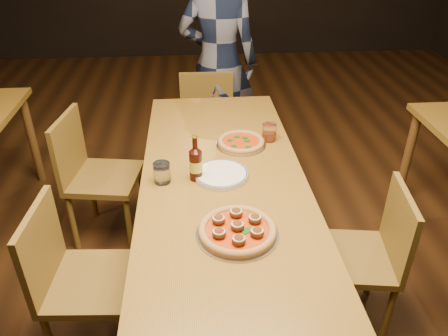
{
  "coord_description": "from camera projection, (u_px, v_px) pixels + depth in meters",
  "views": [
    {
      "loc": [
        -0.14,
        -1.81,
        1.89
      ],
      "look_at": [
        0.0,
        -0.05,
        0.82
      ],
      "focal_mm": 35.0,
      "sensor_mm": 36.0,
      "label": 1
    }
  ],
  "objects": [
    {
      "name": "ground",
      "position": [
        223.0,
        284.0,
        2.54
      ],
      "size": [
        9.0,
        9.0,
        0.0
      ],
      "primitive_type": "plane",
      "color": "black"
    },
    {
      "name": "table_main",
      "position": [
        223.0,
        187.0,
        2.18
      ],
      "size": [
        0.8,
        2.0,
        0.75
      ],
      "color": "brown",
      "rests_on": "ground"
    },
    {
      "name": "chair_main_nw",
      "position": [
        92.0,
        281.0,
        1.98
      ],
      "size": [
        0.43,
        0.43,
        0.86
      ],
      "primitive_type": null,
      "rotation": [
        0.0,
        0.0,
        1.5
      ],
      "color": "brown",
      "rests_on": "ground"
    },
    {
      "name": "chair_main_sw",
      "position": [
        104.0,
        177.0,
        2.71
      ],
      "size": [
        0.47,
        0.47,
        0.88
      ],
      "primitive_type": null,
      "rotation": [
        0.0,
        0.0,
        1.42
      ],
      "color": "brown",
      "rests_on": "ground"
    },
    {
      "name": "chair_main_e",
      "position": [
        353.0,
        256.0,
        2.13
      ],
      "size": [
        0.44,
        0.44,
        0.83
      ],
      "primitive_type": null,
      "rotation": [
        0.0,
        0.0,
        -1.72
      ],
      "color": "brown",
      "rests_on": "ground"
    },
    {
      "name": "chair_end",
      "position": [
        208.0,
        131.0,
        3.27
      ],
      "size": [
        0.41,
        0.41,
        0.86
      ],
      "primitive_type": null,
      "rotation": [
        0.0,
        0.0,
        -0.02
      ],
      "color": "brown",
      "rests_on": "ground"
    },
    {
      "name": "pizza_meatball",
      "position": [
        237.0,
        230.0,
        1.75
      ],
      "size": [
        0.34,
        0.34,
        0.06
      ],
      "rotation": [
        0.0,
        0.0,
        0.22
      ],
      "color": "#B7B7BF",
      "rests_on": "table_main"
    },
    {
      "name": "pizza_margherita",
      "position": [
        241.0,
        142.0,
        2.4
      ],
      "size": [
        0.28,
        0.28,
        0.04
      ],
      "rotation": [
        0.0,
        0.0,
        -0.15
      ],
      "color": "#B7B7BF",
      "rests_on": "table_main"
    },
    {
      "name": "plate_stack",
      "position": [
        221.0,
        175.0,
        2.12
      ],
      "size": [
        0.26,
        0.26,
        0.03
      ],
      "primitive_type": "cylinder",
      "color": "white",
      "rests_on": "table_main"
    },
    {
      "name": "beer_bottle",
      "position": [
        196.0,
        164.0,
        2.07
      ],
      "size": [
        0.06,
        0.06,
        0.23
      ],
      "rotation": [
        0.0,
        0.0,
        -0.4
      ],
      "color": "black",
      "rests_on": "table_main"
    },
    {
      "name": "water_glass",
      "position": [
        162.0,
        173.0,
        2.07
      ],
      "size": [
        0.08,
        0.08,
        0.1
      ],
      "primitive_type": "cylinder",
      "color": "white",
      "rests_on": "table_main"
    },
    {
      "name": "amber_glass",
      "position": [
        269.0,
        132.0,
        2.44
      ],
      "size": [
        0.08,
        0.08,
        0.1
      ],
      "primitive_type": "cylinder",
      "color": "#A43412",
      "rests_on": "table_main"
    },
    {
      "name": "diner",
      "position": [
        219.0,
        64.0,
        3.35
      ],
      "size": [
        0.68,
        0.51,
        1.68
      ],
      "primitive_type": "imported",
      "rotation": [
        0.0,
        0.0,
        2.94
      ],
      "color": "black",
      "rests_on": "ground"
    }
  ]
}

